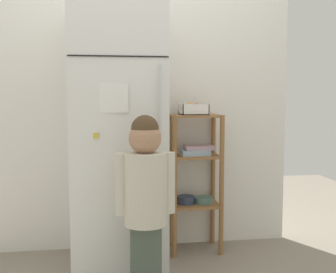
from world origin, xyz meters
TOP-DOWN VIEW (x-y plane):
  - ground_plane at (0.00, 0.00)m, footprint 6.00×6.00m
  - kitchen_wall_back at (0.00, 0.38)m, footprint 2.50×0.03m
  - refrigerator at (-0.13, 0.02)m, footprint 0.62×0.69m
  - child_standing at (0.01, -0.50)m, footprint 0.35×0.26m
  - pantry_shelf_unit at (0.46, 0.20)m, footprint 0.39×0.29m
  - fruit_bin at (0.44, 0.21)m, footprint 0.20×0.19m

SIDE VIEW (x-z plane):
  - ground_plane at x=0.00m, z-range 0.00..0.00m
  - pantry_shelf_unit at x=0.46m, z-range 0.09..1.14m
  - child_standing at x=0.01m, z-range 0.11..1.20m
  - refrigerator at x=-0.13m, z-range 0.00..1.83m
  - fruit_bin at x=0.44m, z-range 1.05..1.14m
  - kitchen_wall_back at x=0.00m, z-range 0.00..2.33m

